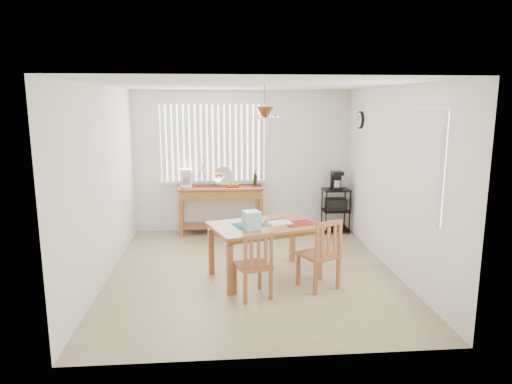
{
  "coord_description": "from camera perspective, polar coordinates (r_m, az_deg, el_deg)",
  "views": [
    {
      "loc": [
        -0.46,
        -6.16,
        2.37
      ],
      "look_at": [
        0.1,
        0.55,
        1.05
      ],
      "focal_mm": 32.0,
      "sensor_mm": 36.0,
      "label": 1
    }
  ],
  "objects": [
    {
      "name": "room_shell",
      "position": [
        6.23,
        -0.48,
        4.84
      ],
      "size": [
        4.2,
        4.7,
        2.7
      ],
      "color": "white",
      "rests_on": "ground"
    },
    {
      "name": "chair_left",
      "position": [
        5.63,
        -0.26,
        -9.17
      ],
      "size": [
        0.5,
        0.5,
        0.85
      ],
      "color": "#A46537",
      "rests_on": "ground"
    },
    {
      "name": "wire_cart",
      "position": [
        8.58,
        9.93,
        -1.75
      ],
      "size": [
        0.48,
        0.38,
        0.81
      ],
      "color": "black",
      "rests_on": "ground"
    },
    {
      "name": "chair_right",
      "position": [
        5.96,
        8.07,
        -7.73
      ],
      "size": [
        0.57,
        0.57,
        0.93
      ],
      "color": "#A46537",
      "rests_on": "ground"
    },
    {
      "name": "dining_table",
      "position": [
        6.22,
        1.04,
        -4.82
      ],
      "size": [
        1.61,
        1.29,
        0.75
      ],
      "color": "#A46537",
      "rests_on": "ground"
    },
    {
      "name": "cart_items",
      "position": [
        8.49,
        10.03,
        1.41
      ],
      "size": [
        0.19,
        0.23,
        0.33
      ],
      "color": "black",
      "rests_on": "wire_cart"
    },
    {
      "name": "sideboard_items",
      "position": [
        8.3,
        -6.17,
        1.55
      ],
      "size": [
        1.47,
        0.37,
        0.67
      ],
      "color": "maroon",
      "rests_on": "sideboard"
    },
    {
      "name": "table_items",
      "position": [
        6.02,
        0.32,
        -3.64
      ],
      "size": [
        1.17,
        0.55,
        0.24
      ],
      "color": "#146E72",
      "rests_on": "dining_table"
    },
    {
      "name": "sideboard",
      "position": [
        8.35,
        -4.32,
        -0.81
      ],
      "size": [
        1.54,
        0.43,
        0.87
      ],
      "color": "#A46537",
      "rests_on": "ground"
    },
    {
      "name": "ground",
      "position": [
        6.61,
        -0.47,
        -9.95
      ],
      "size": [
        4.0,
        4.5,
        0.01
      ],
      "primitive_type": "cube",
      "color": "tan"
    }
  ]
}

